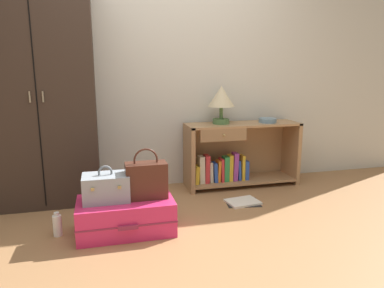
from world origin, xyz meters
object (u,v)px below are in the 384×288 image
Objects in this scene: table_lamp at (221,99)px; bottle at (57,225)px; wardrobe at (41,95)px; suitcase_large at (126,216)px; handbag at (146,180)px; bowl at (268,120)px; train_case at (106,187)px; open_book_on_floor at (243,202)px; bookshelf at (236,155)px.

table_lamp reaches higher than bottle.
wardrobe reaches higher than table_lamp.
suitcase_large is at bearing -6.22° from bottle.
suitcase_large is 0.31m from handbag.
handbag reaches higher than bottle.
train_case is (-1.67, -0.79, -0.33)m from bowl.
train_case is 1.84× the size of bottle.
bowl is 0.55× the size of train_case.
wardrobe is at bearing 128.81° from suitcase_large.
bottle is at bearing -159.52° from bowl.
open_book_on_floor is (0.92, 0.32, -0.39)m from handbag.
bookshelf is 1.65× the size of suitcase_large.
suitcase_large is (-1.21, -0.85, -0.19)m from bookshelf.
table_lamp reaches higher than handbag.
suitcase_large is at bearing -7.91° from train_case.
table_lamp is 0.53× the size of suitcase_large.
bookshelf reaches higher than suitcase_large.
bookshelf is at bearing -1.52° from table_lamp.
handbag is 1.05m from open_book_on_floor.
wardrobe is at bearing 123.08° from train_case.
bowl is (0.50, -0.04, -0.23)m from table_lamp.
table_lamp reaches higher than train_case.
table_lamp is at bearing 44.14° from handbag.
wardrobe is 5.85× the size of open_book_on_floor.
handbag reaches higher than train_case.
bookshelf is at bearing 1.54° from wardrobe.
train_case reaches higher than suitcase_large.
table_lamp is 1.13× the size of open_book_on_floor.
handbag reaches higher than suitcase_large.
suitcase_large is (0.64, -0.80, -0.86)m from wardrobe.
bottle is (0.15, -0.75, -0.90)m from wardrobe.
wardrobe is 1.13m from train_case.
bookshelf is 0.62m from open_book_on_floor.
handbag is (0.30, -0.01, 0.04)m from train_case.
table_lamp is 1.05m from open_book_on_floor.
bottle is (-0.50, 0.05, -0.04)m from suitcase_large.
wardrobe reaches higher than train_case.
handbag is (-1.05, -0.85, 0.08)m from bookshelf.
train_case is at bearing 172.09° from suitcase_large.
bookshelf reaches higher than handbag.
bottle is 1.60m from open_book_on_floor.
bowl is at bearing 30.46° from handbag.
bookshelf is 3.10× the size of table_lamp.
bottle is at bearing 174.41° from train_case.
open_book_on_floor is (0.04, -0.53, -0.91)m from table_lamp.
table_lamp is at bearing 1.85° from wardrobe.
bottle is at bearing -154.96° from bookshelf.
bowl is 0.48× the size of handbag.
bowl reaches higher than open_book_on_floor.
table_lamp is 1.92m from bottle.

